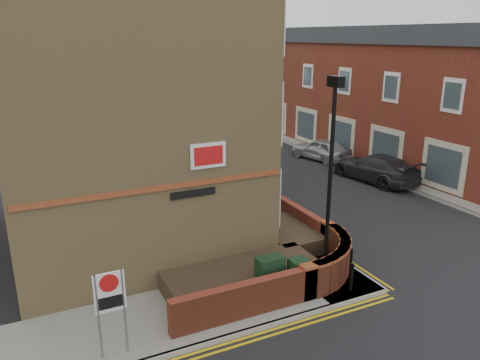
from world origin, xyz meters
name	(u,v)px	position (x,y,z in m)	size (l,w,h in m)	color
ground	(302,317)	(0.00, 0.00, 0.00)	(120.00, 120.00, 0.00)	black
pavement_corner	(163,319)	(-3.50, 1.50, 0.06)	(13.00, 3.00, 0.12)	gray
pavement_main	(181,167)	(2.00, 16.00, 0.06)	(2.00, 32.00, 0.12)	gray
pavement_far	(363,158)	(13.00, 13.00, 0.06)	(4.00, 40.00, 0.12)	gray
kerb_side	(181,351)	(-3.50, 0.00, 0.06)	(13.00, 0.15, 0.12)	gray
kerb_main_near	(197,165)	(3.00, 16.00, 0.06)	(0.15, 32.00, 0.12)	gray
kerb_main_far	(337,162)	(11.00, 13.00, 0.06)	(0.15, 40.00, 0.12)	gray
yellow_lines_side	(185,359)	(-3.50, -0.25, 0.01)	(13.00, 0.28, 0.01)	gold
yellow_lines_main	(201,165)	(3.25, 16.00, 0.01)	(0.28, 32.00, 0.01)	gold
corner_building	(120,72)	(-2.84, 8.00, 6.23)	(8.95, 10.40, 13.60)	tan
garden_wall	(259,277)	(0.00, 2.50, 0.00)	(6.80, 6.00, 1.20)	brown
lamppost	(330,183)	(1.60, 1.20, 3.34)	(0.25, 0.50, 6.30)	black
utility_cabinet_large	(270,276)	(-0.30, 1.30, 0.72)	(0.80, 0.45, 1.20)	#163217
utility_cabinet_small	(298,276)	(0.50, 1.00, 0.67)	(0.55, 0.40, 1.10)	#163217
bollard_near	(352,277)	(2.00, 0.40, 0.57)	(0.11, 0.11, 0.90)	black
bollard_far	(350,262)	(2.60, 1.20, 0.57)	(0.11, 0.11, 0.90)	black
zone_sign	(110,299)	(-5.00, 0.50, 1.64)	(0.72, 0.07, 2.20)	slate
far_terrace	(346,87)	(14.50, 17.00, 4.04)	(5.40, 30.40, 8.00)	brown
far_terrace_cream	(224,68)	(14.50, 38.00, 4.05)	(5.40, 12.40, 8.00)	#BCB79B
tree_near	(190,91)	(2.00, 14.05, 4.70)	(3.64, 3.65, 6.70)	#382B1E
tree_mid	(149,71)	(2.00, 22.05, 5.20)	(4.03, 4.03, 7.42)	#382B1E
tree_far	(123,68)	(2.00, 30.05, 4.91)	(3.81, 3.81, 7.00)	#382B1E
traffic_light_assembly	(145,101)	(2.40, 25.00, 2.78)	(0.20, 0.16, 4.20)	black
silver_car_near	(222,162)	(3.70, 13.92, 0.67)	(1.42, 4.06, 1.34)	#ABACB3
red_car_main	(227,152)	(4.97, 16.00, 0.62)	(2.04, 4.43, 1.23)	maroon
grey_car_far	(375,168)	(10.50, 9.07, 0.73)	(2.03, 5.00, 1.45)	#28282C
silver_car_far	(321,149)	(10.50, 14.00, 0.68)	(1.60, 3.98, 1.36)	#A0A1A8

